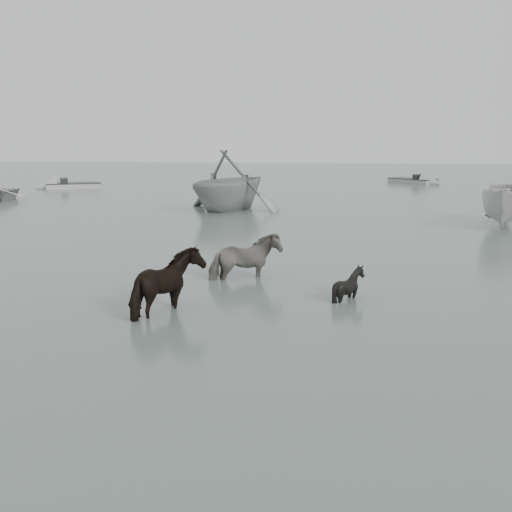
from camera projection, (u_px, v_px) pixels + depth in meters
name	position (u px, v px, depth m)	size (l,w,h in m)	color
ground	(258.00, 305.00, 15.06)	(140.00, 140.00, 0.00)	slate
pony_pinto	(245.00, 249.00, 17.59)	(0.90, 1.97, 1.66)	black
pony_dark	(169.00, 276.00, 14.23)	(1.67, 1.43, 1.68)	black
pony_black	(349.00, 276.00, 15.53)	(0.90, 1.01, 1.11)	black
rowboat_trail	(230.00, 179.00, 33.09)	(5.31, 6.16, 3.24)	#A1A4A1
boat_small	(506.00, 203.00, 27.59)	(1.89, 5.02, 1.94)	#B5B4B0
skiff_outer	(73.00, 183.00, 46.14)	(5.23, 1.60, 0.75)	#B9BAB5
skiff_mid	(413.00, 179.00, 50.45)	(5.17, 1.60, 0.75)	gray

